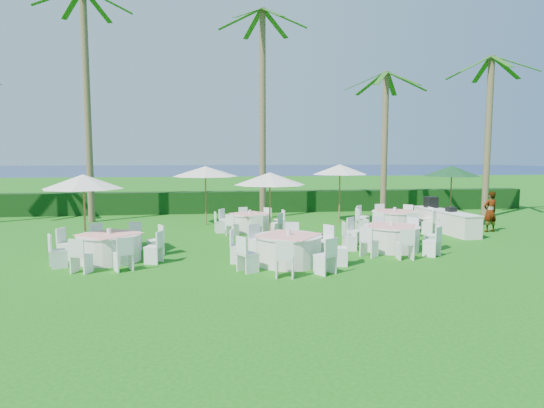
{
  "coord_description": "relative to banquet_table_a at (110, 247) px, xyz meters",
  "views": [
    {
      "loc": [
        -1.75,
        -13.74,
        3.15
      ],
      "look_at": [
        0.68,
        3.87,
        1.3
      ],
      "focal_mm": 30.0,
      "sensor_mm": 36.0,
      "label": 1
    }
  ],
  "objects": [
    {
      "name": "palm_a",
      "position": [
        -2.67,
        8.82,
        5.52
      ],
      "size": [
        4.39,
        4.2,
        10.95
      ],
      "color": "brown",
      "rests_on": "ground"
    },
    {
      "name": "umbrella_b",
      "position": [
        5.18,
        2.09,
        1.92
      ],
      "size": [
        2.59,
        2.59,
        2.59
      ],
      "color": "brown",
      "rests_on": "ground"
    },
    {
      "name": "hedge",
      "position": [
        4.78,
        11.66,
        0.16
      ],
      "size": [
        34.0,
        1.0,
        1.2
      ],
      "primitive_type": "cube",
      "color": "black",
      "rests_on": "ground"
    },
    {
      "name": "palm_e",
      "position": [
        17.19,
        7.64,
        4.12
      ],
      "size": [
        4.24,
        4.37,
        8.22
      ],
      "color": "brown",
      "rests_on": "ground"
    },
    {
      "name": "ground",
      "position": [
        4.78,
        -0.34,
        -0.44
      ],
      "size": [
        120.0,
        120.0,
        0.0
      ],
      "primitive_type": "plane",
      "color": "#156010",
      "rests_on": "ground"
    },
    {
      "name": "umbrella_c",
      "position": [
        2.85,
        7.06,
        2.04
      ],
      "size": [
        3.0,
        3.0,
        2.72
      ],
      "color": "brown",
      "rests_on": "ground"
    },
    {
      "name": "staff_person",
      "position": [
        14.7,
        3.41,
        0.42
      ],
      "size": [
        0.68,
        0.5,
        1.72
      ],
      "primitive_type": "imported",
      "rotation": [
        0.0,
        0.0,
        3.29
      ],
      "color": "gray",
      "rests_on": "ground"
    },
    {
      "name": "banquet_table_b",
      "position": [
        5.31,
        -1.12,
        0.02
      ],
      "size": [
        3.45,
        3.45,
        1.04
      ],
      "color": "silver",
      "rests_on": "ground"
    },
    {
      "name": "umbrella_a",
      "position": [
        -0.87,
        0.71,
        1.94
      ],
      "size": [
        2.46,
        2.46,
        2.61
      ],
      "color": "brown",
      "rests_on": "ground"
    },
    {
      "name": "umbrella_green",
      "position": [
        13.94,
        5.25,
        2.07
      ],
      "size": [
        2.52,
        2.52,
        2.75
      ],
      "color": "brown",
      "rests_on": "ground"
    },
    {
      "name": "palm_d",
      "position": [
        12.32,
        9.29,
        3.81
      ],
      "size": [
        4.41,
        4.09,
        7.63
      ],
      "color": "brown",
      "rests_on": "ground"
    },
    {
      "name": "banquet_table_f",
      "position": [
        10.85,
        4.25,
        0.01
      ],
      "size": [
        3.37,
        3.37,
        1.01
      ],
      "color": "silver",
      "rests_on": "ground"
    },
    {
      "name": "buffet_table",
      "position": [
        12.84,
        3.72,
        0.05
      ],
      "size": [
        1.05,
        3.94,
        1.39
      ],
      "color": "silver",
      "rests_on": "ground"
    },
    {
      "name": "umbrella_d",
      "position": [
        9.23,
        7.05,
        2.11
      ],
      "size": [
        2.68,
        2.68,
        2.79
      ],
      "color": "brown",
      "rests_on": "ground"
    },
    {
      "name": "banquet_table_e",
      "position": [
        4.71,
        4.93,
        -0.04
      ],
      "size": [
        3.01,
        3.01,
        0.91
      ],
      "color": "silver",
      "rests_on": "ground"
    },
    {
      "name": "palm_c",
      "position": [
        5.72,
        8.93,
        5.25
      ],
      "size": [
        4.36,
        4.27,
        10.43
      ],
      "color": "brown",
      "rests_on": "ground"
    },
    {
      "name": "banquet_table_a",
      "position": [
        0.0,
        0.0,
        0.0
      ],
      "size": [
        3.27,
        3.27,
        1.0
      ],
      "color": "silver",
      "rests_on": "ground"
    },
    {
      "name": "ocean",
      "position": [
        4.78,
        101.66,
        -0.44
      ],
      "size": [
        260.0,
        260.0,
        0.0
      ],
      "primitive_type": "plane",
      "color": "#061042",
      "rests_on": "ground"
    },
    {
      "name": "banquet_table_c",
      "position": [
        9.11,
        0.41,
        -0.0
      ],
      "size": [
        3.33,
        3.33,
        1.0
      ],
      "color": "silver",
      "rests_on": "ground"
    }
  ]
}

